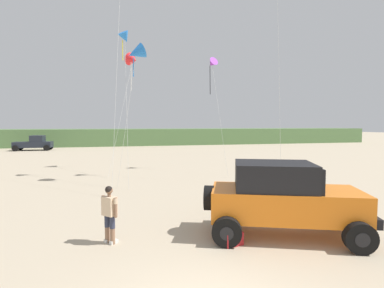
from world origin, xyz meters
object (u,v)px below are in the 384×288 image
at_px(cooler_box, 232,238).
at_px(distant_pickup, 34,143).
at_px(kite_red_delta, 212,64).
at_px(kite_blue_swept, 133,60).
at_px(person_watching, 110,211).
at_px(jeep, 283,197).
at_px(kite_black_sled, 125,38).
at_px(kite_yellow_diamond, 136,53).

bearing_deg(cooler_box, distant_pickup, 97.20).
distance_m(kite_red_delta, kite_blue_swept, 6.15).
distance_m(person_watching, kite_blue_swept, 16.88).
distance_m(jeep, kite_black_sled, 14.83).
bearing_deg(cooler_box, kite_red_delta, 60.19).
xyz_separation_m(jeep, distant_pickup, (-15.78, 35.02, -0.26)).
relative_size(jeep, person_watching, 2.99).
height_order(cooler_box, kite_black_sled, kite_black_sled).
bearing_deg(kite_red_delta, person_watching, -118.83).
bearing_deg(person_watching, kite_red_delta, 61.17).
distance_m(person_watching, kite_black_sled, 13.78).
height_order(person_watching, distant_pickup, distant_pickup).
height_order(kite_blue_swept, kite_yellow_diamond, kite_blue_swept).
xyz_separation_m(person_watching, kite_black_sled, (0.75, 11.18, 8.03)).
height_order(kite_black_sled, kite_yellow_diamond, kite_black_sled).
height_order(jeep, kite_yellow_diamond, kite_yellow_diamond).
height_order(distant_pickup, kite_red_delta, kite_red_delta).
bearing_deg(distant_pickup, person_watching, -72.75).
height_order(kite_black_sled, kite_blue_swept, kite_black_sled).
relative_size(distant_pickup, kite_blue_swept, 0.51).
relative_size(person_watching, distant_pickup, 0.36).
distance_m(cooler_box, kite_red_delta, 16.57).
bearing_deg(kite_black_sled, jeep, -69.76).
distance_m(person_watching, cooler_box, 3.58).
relative_size(person_watching, kite_red_delta, 0.20).
relative_size(jeep, kite_blue_swept, 0.55).
distance_m(jeep, person_watching, 5.17).
bearing_deg(jeep, kite_yellow_diamond, 111.21).
distance_m(kite_black_sled, kite_blue_swept, 3.99).
bearing_deg(kite_yellow_diamond, person_watching, -98.21).
bearing_deg(cooler_box, kite_yellow_diamond, 87.02).
relative_size(person_watching, kite_blue_swept, 0.18).
xyz_separation_m(jeep, person_watching, (-5.12, 0.68, -0.26)).
distance_m(distant_pickup, kite_blue_swept, 23.94).
distance_m(cooler_box, kite_yellow_diamond, 12.65).
distance_m(jeep, kite_yellow_diamond, 12.28).
xyz_separation_m(distant_pickup, kite_yellow_diamond, (11.98, -25.23, 6.63)).
xyz_separation_m(distant_pickup, kite_red_delta, (17.89, -21.21, 7.08)).
distance_m(distant_pickup, kite_black_sled, 27.05).
distance_m(cooler_box, distant_pickup, 37.99).
height_order(distant_pickup, kite_black_sled, kite_black_sled).
distance_m(jeep, cooler_box, 2.04).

